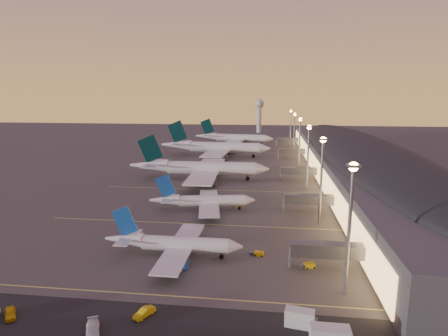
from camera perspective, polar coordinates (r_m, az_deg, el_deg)
ground at (r=116.80m, az=-3.71°, el=-7.68°), size 700.00×700.00×0.00m
airliner_narrow_south at (r=90.93m, az=-7.77°, el=-11.36°), size 33.32×29.64×11.95m
airliner_narrow_north at (r=123.59m, az=-3.24°, el=-5.03°), size 34.69×31.34×12.41m
airliner_wide_near at (r=167.13m, az=-3.82°, el=-0.01°), size 62.73×57.05×20.10m
airliner_wide_mid at (r=228.31m, az=-1.37°, el=3.18°), size 67.93×61.95×21.74m
airliner_wide_far at (r=282.75m, az=1.51°, el=4.62°), size 59.79×54.87×19.13m
terminal_building at (r=187.77m, az=19.53°, el=1.73°), size 56.35×255.00×17.46m
light_masts at (r=175.29m, az=11.95°, el=4.40°), size 2.20×217.20×25.90m
radar_tower at (r=368.95m, az=5.39°, el=8.79°), size 9.00×9.00×32.50m
service_lane at (r=68.06m, az=-13.22°, el=-22.94°), size 260.00×16.00×0.01m
lane_markings at (r=154.65m, az=-0.96°, el=-2.88°), size 90.00×180.36×0.00m
baggage_tug_a at (r=87.59m, az=12.60°, el=-14.32°), size 3.80×2.62×1.06m
baggage_tug_b at (r=91.85m, az=5.11°, el=-12.85°), size 3.42×1.75×0.98m
baggage_tug_c at (r=128.51m, az=2.00°, el=-5.66°), size 3.43×1.63×1.00m
catering_truck_a at (r=67.85m, az=11.69°, el=-21.60°), size 5.53×2.92×2.95m
service_van_b at (r=78.44m, az=-29.80°, el=-18.66°), size 3.94×4.42×1.45m
service_van_c at (r=68.80m, az=-19.39°, el=-22.15°), size 4.12×5.67×1.53m
service_van_d at (r=70.79m, az=-12.06°, el=-20.74°), size 3.38×4.44×1.40m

